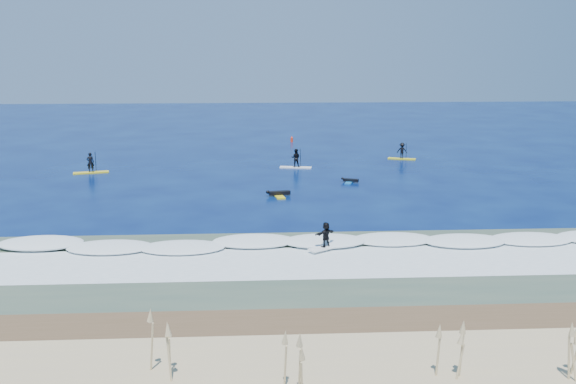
{
  "coord_description": "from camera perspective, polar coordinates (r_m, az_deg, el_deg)",
  "views": [
    {
      "loc": [
        -2.96,
        -44.64,
        11.15
      ],
      "look_at": [
        -0.5,
        0.81,
        0.6
      ],
      "focal_mm": 40.0,
      "sensor_mm": 36.0,
      "label": 1
    }
  ],
  "objects": [
    {
      "name": "prone_paddler_near",
      "position": [
        48.08,
        -0.87,
        -0.16
      ],
      "size": [
        1.85,
        2.4,
        0.49
      ],
      "rotation": [
        0.0,
        0.0,
        1.75
      ],
      "color": "yellow",
      "rests_on": "ground"
    },
    {
      "name": "sup_paddler_center",
      "position": [
        58.83,
        0.69,
        2.88
      ],
      "size": [
        3.0,
        1.24,
        2.05
      ],
      "rotation": [
        0.0,
        0.0,
        -0.18
      ],
      "color": "white",
      "rests_on": "ground"
    },
    {
      "name": "prone_paddler_far",
      "position": [
        53.01,
        5.53,
        0.99
      ],
      "size": [
        1.43,
        1.89,
        0.38
      ],
      "rotation": [
        0.0,
        0.0,
        1.22
      ],
      "color": "#196FBB",
      "rests_on": "ground"
    },
    {
      "name": "shallow_water",
      "position": [
        32.74,
        2.3,
        -6.86
      ],
      "size": [
        90.0,
        13.0,
        0.01
      ],
      "primitive_type": "cube",
      "color": "#394E3F",
      "rests_on": "ground"
    },
    {
      "name": "sup_paddler_left",
      "position": [
        59.14,
        -17.14,
        2.25
      ],
      "size": [
        3.12,
        1.46,
        2.12
      ],
      "rotation": [
        0.0,
        0.0,
        0.24
      ],
      "color": "yellow",
      "rests_on": "ground"
    },
    {
      "name": "sup_paddler_right",
      "position": [
        64.32,
        10.1,
        3.53
      ],
      "size": [
        2.78,
        1.5,
        1.9
      ],
      "rotation": [
        0.0,
        0.0,
        -0.33
      ],
      "color": "yellow",
      "rests_on": "ground"
    },
    {
      "name": "ground",
      "position": [
        46.11,
        0.68,
        -0.94
      ],
      "size": [
        160.0,
        160.0,
        0.0
      ],
      "primitive_type": "plane",
      "color": "#030F41",
      "rests_on": "ground"
    },
    {
      "name": "breaking_wave",
      "position": [
        36.51,
        1.71,
        -4.74
      ],
      "size": [
        40.0,
        6.0,
        0.3
      ],
      "primitive_type": "cube",
      "color": "white",
      "rests_on": "ground"
    },
    {
      "name": "dune_grass",
      "position": [
        20.16,
        5.9,
        -14.5
      ],
      "size": [
        40.0,
        4.0,
        1.7
      ],
      "primitive_type": null,
      "color": "tan",
      "rests_on": "dune"
    },
    {
      "name": "whitewater",
      "position": [
        33.68,
        2.14,
        -6.29
      ],
      "size": [
        34.0,
        5.0,
        0.02
      ],
      "primitive_type": "cube",
      "color": "silver",
      "rests_on": "ground"
    },
    {
      "name": "wet_sand_strip",
      "position": [
        25.86,
        3.88,
        -12.53
      ],
      "size": [
        90.0,
        5.0,
        0.08
      ],
      "primitive_type": "cube",
      "color": "brown",
      "rests_on": "ground"
    },
    {
      "name": "wave_surfer",
      "position": [
        35.3,
        3.38,
        -3.95
      ],
      "size": [
        2.05,
        1.62,
        1.5
      ],
      "rotation": [
        0.0,
        0.0,
        0.58
      ],
      "color": "white",
      "rests_on": "breaking_wave"
    },
    {
      "name": "marker_buoy",
      "position": [
        74.63,
        0.34,
        4.7
      ],
      "size": [
        0.3,
        0.3,
        0.73
      ],
      "rotation": [
        0.0,
        0.0,
        -0.39
      ],
      "color": "#FF3416",
      "rests_on": "ground"
    }
  ]
}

